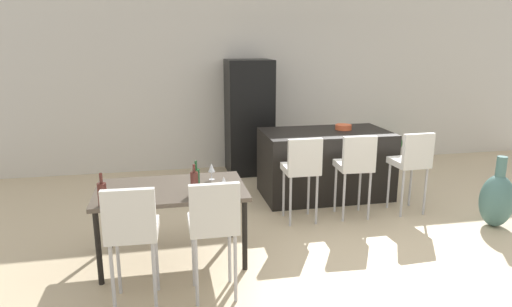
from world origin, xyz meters
The scene contains 18 objects.
ground_plane centered at (0.00, 0.00, 0.00)m, with size 10.00×10.00×0.00m, color #C6B28E.
back_wall centered at (0.00, 3.02, 1.45)m, with size 10.00×0.12×2.90m, color beige.
kitchen_island centered at (0.24, 1.19, 0.46)m, with size 1.74×0.96×0.92m, color black.
bar_chair_left centered at (-0.37, 0.33, 0.70)m, with size 0.41×0.41×1.05m.
bar_chair_middle centered at (0.30, 0.33, 0.70)m, with size 0.42×0.42×1.05m.
bar_chair_right centered at (1.05, 0.33, 0.70)m, with size 0.42×0.42×1.05m.
dining_table centered at (-1.90, -0.29, 0.67)m, with size 1.43×0.88×0.74m.
dining_chair_near centered at (-2.22, -1.09, 0.70)m, with size 0.42×0.42×1.05m.
dining_chair_far centered at (-1.57, -1.09, 0.70)m, with size 0.40×0.40×1.05m.
wine_bottle_inner centered at (-1.66, -0.46, 0.86)m, with size 0.07×0.07×0.31m.
wine_bottle_right centered at (-1.69, -0.63, 0.87)m, with size 0.07×0.07×0.32m.
wine_bottle_end centered at (-2.48, -0.66, 0.85)m, with size 0.08×0.08×0.30m.
wine_glass_left centered at (-1.48, -0.10, 0.86)m, with size 0.07×0.07×0.17m.
wine_glass_middle centered at (-1.42, -0.58, 0.86)m, with size 0.07×0.07×0.17m.
refrigerator centered at (-0.57, 2.58, 0.92)m, with size 0.72×0.68×1.84m, color black.
fruit_bowl centered at (0.52, 1.27, 0.96)m, with size 0.23×0.23×0.07m, color #C6512D.
floor_vase centered at (1.83, -0.25, 0.33)m, with size 0.38×0.38×0.85m.
potted_plant centered at (2.01, 2.57, 0.31)m, with size 0.34×0.34×0.54m.
Camera 1 is at (-1.93, -4.50, 2.13)m, focal length 31.42 mm.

